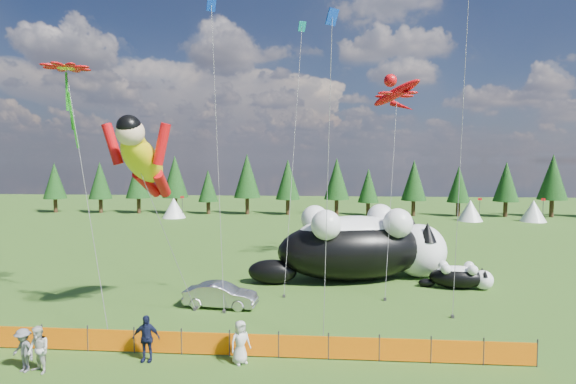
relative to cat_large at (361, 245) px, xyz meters
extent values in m
plane|color=#143609|center=(-5.30, -9.38, -2.33)|extent=(160.00, 160.00, 0.00)
cylinder|color=#262626|center=(-14.30, -12.38, -1.78)|extent=(0.06, 0.06, 1.10)
cylinder|color=#262626|center=(-12.30, -12.38, -1.78)|extent=(0.06, 0.06, 1.10)
cylinder|color=#262626|center=(-10.30, -12.38, -1.78)|extent=(0.06, 0.06, 1.10)
cylinder|color=#262626|center=(-8.30, -12.38, -1.78)|extent=(0.06, 0.06, 1.10)
cylinder|color=#262626|center=(-6.30, -12.38, -1.78)|extent=(0.06, 0.06, 1.10)
cylinder|color=#262626|center=(-4.30, -12.38, -1.78)|extent=(0.06, 0.06, 1.10)
cylinder|color=#262626|center=(-2.30, -12.38, -1.78)|extent=(0.06, 0.06, 1.10)
cylinder|color=#262626|center=(-0.30, -12.38, -1.78)|extent=(0.06, 0.06, 1.10)
cylinder|color=#262626|center=(1.70, -12.38, -1.78)|extent=(0.06, 0.06, 1.10)
cylinder|color=#262626|center=(3.70, -12.38, -1.78)|extent=(0.06, 0.06, 1.10)
cylinder|color=#262626|center=(5.70, -12.38, -1.78)|extent=(0.06, 0.06, 1.10)
cube|color=#EF6405|center=(-15.30, -12.38, -1.83)|extent=(2.00, 0.04, 0.90)
cube|color=#EF6405|center=(-13.30, -12.38, -1.83)|extent=(2.00, 0.04, 0.90)
cube|color=#EF6405|center=(-11.30, -12.38, -1.83)|extent=(2.00, 0.04, 0.90)
cube|color=#EF6405|center=(-9.30, -12.38, -1.83)|extent=(2.00, 0.04, 0.90)
cube|color=#EF6405|center=(-7.30, -12.38, -1.83)|extent=(2.00, 0.04, 0.90)
cube|color=#EF6405|center=(-5.30, -12.38, -1.83)|extent=(2.00, 0.04, 0.90)
cube|color=#EF6405|center=(-3.30, -12.38, -1.83)|extent=(2.00, 0.04, 0.90)
cube|color=#EF6405|center=(-1.30, -12.38, -1.83)|extent=(2.00, 0.04, 0.90)
cube|color=#EF6405|center=(0.70, -12.38, -1.83)|extent=(2.00, 0.04, 0.90)
cube|color=#EF6405|center=(2.70, -12.38, -1.83)|extent=(2.00, 0.04, 0.90)
cube|color=#EF6405|center=(4.70, -12.38, -1.83)|extent=(2.00, 0.04, 0.90)
ellipsoid|color=black|center=(-0.57, -0.15, -0.30)|extent=(11.04, 7.19, 4.06)
ellipsoid|color=white|center=(-0.57, -0.15, 0.72)|extent=(8.29, 5.24, 2.48)
sphere|color=white|center=(4.01, 1.07, -0.52)|extent=(3.61, 3.61, 3.61)
sphere|color=#E65971|center=(5.50, 1.46, -0.52)|extent=(0.51, 0.51, 0.51)
ellipsoid|color=black|center=(-5.81, -1.54, -1.54)|extent=(3.46, 2.34, 1.58)
cone|color=black|center=(4.29, 0.02, 0.92)|extent=(1.26, 1.26, 1.26)
cone|color=black|center=(3.74, 2.11, 0.92)|extent=(1.26, 1.26, 1.26)
sphere|color=white|center=(1.46, 1.91, 1.62)|extent=(1.90, 1.90, 1.90)
sphere|color=white|center=(2.21, -0.93, 1.62)|extent=(1.90, 1.90, 1.90)
sphere|color=white|center=(-3.13, 0.69, 1.62)|extent=(1.90, 1.90, 1.90)
sphere|color=white|center=(-2.37, -2.15, 1.62)|extent=(1.90, 1.90, 1.90)
ellipsoid|color=black|center=(5.76, -1.64, -1.66)|extent=(3.48, 1.86, 1.34)
ellipsoid|color=white|center=(5.76, -1.64, -1.32)|extent=(2.62, 1.34, 0.82)
sphere|color=white|center=(7.32, -1.78, -1.73)|extent=(1.19, 1.19, 1.19)
sphere|color=#E65971|center=(7.82, -1.83, -1.73)|extent=(0.17, 0.17, 0.17)
ellipsoid|color=black|center=(3.98, -1.48, -2.07)|extent=(1.09, 0.61, 0.52)
cone|color=black|center=(7.29, -2.14, -1.25)|extent=(0.42, 0.42, 0.42)
cone|color=black|center=(7.35, -1.42, -1.25)|extent=(0.42, 0.42, 0.42)
sphere|color=white|center=(6.62, -1.23, -1.02)|extent=(0.63, 0.63, 0.63)
sphere|color=white|center=(6.53, -2.19, -1.02)|extent=(0.63, 0.63, 0.63)
sphere|color=white|center=(5.06, -1.09, -1.02)|extent=(0.63, 0.63, 0.63)
sphere|color=white|center=(4.98, -2.05, -1.02)|extent=(0.63, 0.63, 0.63)
imported|color=#B5B5BA|center=(-8.07, -6.35, -1.67)|extent=(4.06, 1.69, 1.31)
imported|color=beige|center=(-13.11, -14.41, -1.44)|extent=(1.00, 0.86, 1.78)
imported|color=#131835|center=(-9.50, -13.08, -1.40)|extent=(1.12, 0.61, 1.86)
imported|color=slate|center=(-13.75, -14.33, -1.50)|extent=(1.20, 0.90, 1.66)
imported|color=beige|center=(-5.74, -12.98, -1.48)|extent=(0.99, 0.93, 1.70)
cylinder|color=#595959|center=(-10.32, -7.83, 1.73)|extent=(0.03, 0.03, 8.20)
cube|color=#262626|center=(-9.31, -7.07, -2.25)|extent=(0.15, 0.15, 0.16)
cylinder|color=#595959|center=(1.82, -0.43, 4.17)|extent=(0.03, 0.03, 15.17)
cube|color=#262626|center=(0.98, -4.50, -2.25)|extent=(0.15, 0.15, 0.16)
cylinder|color=#595959|center=(-13.73, -9.58, 4.10)|extent=(0.03, 0.03, 13.73)
cube|color=#262626|center=(-11.77, -11.57, -2.25)|extent=(0.15, 0.15, 0.16)
cube|color=#21981B|center=(-15.68, -7.58, 8.17)|extent=(0.18, 0.18, 3.86)
cylinder|color=#595959|center=(-8.59, -4.64, 6.51)|extent=(0.03, 0.03, 18.25)
cube|color=#262626|center=(-7.68, -7.29, -2.25)|extent=(0.15, 0.15, 0.16)
cylinder|color=#595959|center=(5.25, -3.86, 10.33)|extent=(0.03, 0.03, 25.97)
cube|color=#262626|center=(4.00, -7.11, -2.25)|extent=(0.15, 0.15, 0.16)
cylinder|color=#595959|center=(-2.35, -10.28, 4.89)|extent=(0.03, 0.03, 14.22)
cube|color=#262626|center=(-2.51, -11.06, -2.25)|extent=(0.15, 0.15, 0.16)
cylinder|color=#595959|center=(-4.46, -0.89, 6.47)|extent=(0.03, 0.03, 18.66)
cube|color=#262626|center=(-4.80, -4.38, -2.25)|extent=(0.15, 0.15, 0.16)
camera|label=1|loc=(-2.51, -29.87, 5.61)|focal=28.00mm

